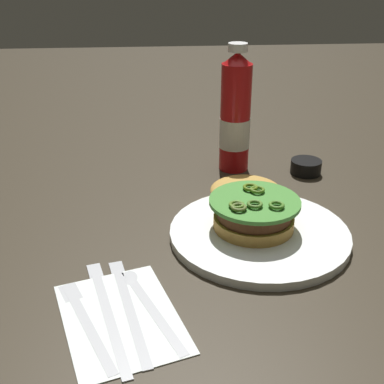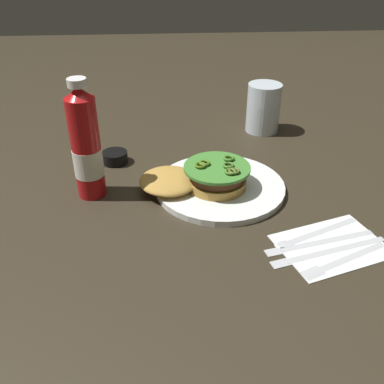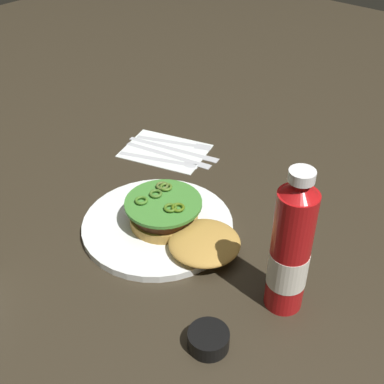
% 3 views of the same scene
% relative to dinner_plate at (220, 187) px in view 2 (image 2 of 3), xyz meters
% --- Properties ---
extents(ground_plane, '(3.00, 3.00, 0.00)m').
position_rel_dinner_plate_xyz_m(ground_plane, '(0.11, -0.03, -0.01)').
color(ground_plane, '#2F271B').
extents(dinner_plate, '(0.27, 0.27, 0.01)m').
position_rel_dinner_plate_xyz_m(dinner_plate, '(0.00, 0.00, 0.00)').
color(dinner_plate, white).
rests_on(dinner_plate, ground_plane).
extents(burger_sandwich, '(0.22, 0.13, 0.05)m').
position_rel_dinner_plate_xyz_m(burger_sandwich, '(0.04, 0.01, 0.03)').
color(burger_sandwich, '#B4873B').
rests_on(burger_sandwich, dinner_plate).
extents(ketchup_bottle, '(0.06, 0.06, 0.24)m').
position_rel_dinner_plate_xyz_m(ketchup_bottle, '(0.26, -0.00, 0.10)').
color(ketchup_bottle, '#B71214').
rests_on(ketchup_bottle, ground_plane).
extents(water_glass, '(0.09, 0.09, 0.13)m').
position_rel_dinner_plate_xyz_m(water_glass, '(-0.15, -0.29, 0.06)').
color(water_glass, silver).
rests_on(water_glass, ground_plane).
extents(condiment_cup, '(0.06, 0.06, 0.03)m').
position_rel_dinner_plate_xyz_m(condiment_cup, '(0.23, -0.14, 0.01)').
color(condiment_cup, black).
rests_on(condiment_cup, ground_plane).
extents(napkin, '(0.21, 0.17, 0.00)m').
position_rel_dinner_plate_xyz_m(napkin, '(-0.17, 0.20, -0.01)').
color(napkin, white).
rests_on(napkin, ground_plane).
extents(spoon_utensil, '(0.17, 0.08, 0.00)m').
position_rel_dinner_plate_xyz_m(spoon_utensil, '(-0.13, 0.17, -0.00)').
color(spoon_utensil, silver).
rests_on(spoon_utensil, napkin).
extents(butter_knife, '(0.20, 0.06, 0.00)m').
position_rel_dinner_plate_xyz_m(butter_knife, '(-0.14, 0.19, -0.00)').
color(butter_knife, silver).
rests_on(butter_knife, napkin).
extents(steak_knife, '(0.21, 0.07, 0.00)m').
position_rel_dinner_plate_xyz_m(steak_knife, '(-0.14, 0.22, -0.00)').
color(steak_knife, silver).
rests_on(steak_knife, napkin).
extents(fork_utensil, '(0.17, 0.09, 0.00)m').
position_rel_dinner_plate_xyz_m(fork_utensil, '(-0.16, 0.24, -0.00)').
color(fork_utensil, silver).
rests_on(fork_utensil, napkin).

